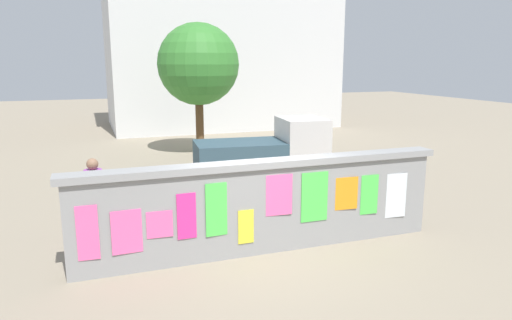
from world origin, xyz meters
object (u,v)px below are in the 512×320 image
object	(u,v)px
auto_rickshaw_truck	(268,153)
motorcycle	(134,187)
bicycle_near	(298,208)
person_walking	(94,191)
tree_roadside	(198,65)

from	to	relation	value
auto_rickshaw_truck	motorcycle	bearing A→B (deg)	-168.50
bicycle_near	person_walking	xyz separation A→B (m)	(-4.04, 0.52, 0.62)
bicycle_near	person_walking	distance (m)	4.12
bicycle_near	tree_roadside	size ratio (longest dim) A/B	0.36
person_walking	bicycle_near	bearing A→B (deg)	-7.29
person_walking	motorcycle	bearing A→B (deg)	65.60
bicycle_near	tree_roadside	xyz separation A→B (m)	(-0.12, 8.46, 2.92)
bicycle_near	person_walking	bearing A→B (deg)	172.71
motorcycle	person_walking	bearing A→B (deg)	-114.40
auto_rickshaw_truck	bicycle_near	xyz separation A→B (m)	(-0.60, -3.28, -0.54)
motorcycle	auto_rickshaw_truck	bearing A→B (deg)	11.50
auto_rickshaw_truck	tree_roadside	size ratio (longest dim) A/B	0.78
motorcycle	tree_roadside	size ratio (longest dim) A/B	0.39
auto_rickshaw_truck	tree_roadside	xyz separation A→B (m)	(-0.72, 5.18, 2.38)
motorcycle	person_walking	distance (m)	2.26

